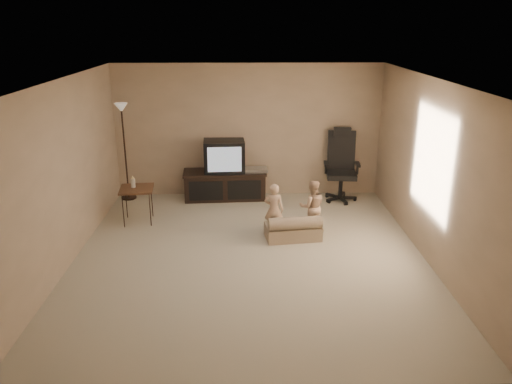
% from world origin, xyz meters
% --- Properties ---
extents(floor, '(5.50, 5.50, 0.00)m').
position_xyz_m(floor, '(0.00, 0.00, 0.00)').
color(floor, '#B0A68C').
rests_on(floor, ground).
extents(room_shell, '(5.50, 5.50, 5.50)m').
position_xyz_m(room_shell, '(0.00, 0.00, 1.52)').
color(room_shell, white).
rests_on(room_shell, floor).
extents(tv_stand, '(1.60, 0.67, 1.13)m').
position_xyz_m(tv_stand, '(-0.44, 2.49, 0.47)').
color(tv_stand, black).
rests_on(tv_stand, floor).
extents(office_chair, '(0.68, 0.71, 1.35)m').
position_xyz_m(office_chair, '(1.74, 2.39, 0.48)').
color(office_chair, black).
rests_on(office_chair, floor).
extents(side_table, '(0.59, 0.59, 0.81)m').
position_xyz_m(side_table, '(-1.87, 1.34, 0.58)').
color(side_table, brown).
rests_on(side_table, floor).
extents(floor_lamp, '(0.28, 0.28, 1.82)m').
position_xyz_m(floor_lamp, '(-2.29, 2.52, 1.33)').
color(floor_lamp, black).
rests_on(floor_lamp, floor).
extents(child_sofa, '(0.89, 0.58, 0.41)m').
position_xyz_m(child_sofa, '(0.68, 0.56, 0.17)').
color(child_sofa, gray).
rests_on(child_sofa, floor).
extents(toddler_left, '(0.35, 0.29, 0.85)m').
position_xyz_m(toddler_left, '(0.39, 0.75, 0.42)').
color(toddler_left, tan).
rests_on(toddler_left, floor).
extents(toddler_right, '(0.42, 0.24, 0.86)m').
position_xyz_m(toddler_right, '(1.00, 0.85, 0.43)').
color(toddler_right, tan).
rests_on(toddler_right, floor).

